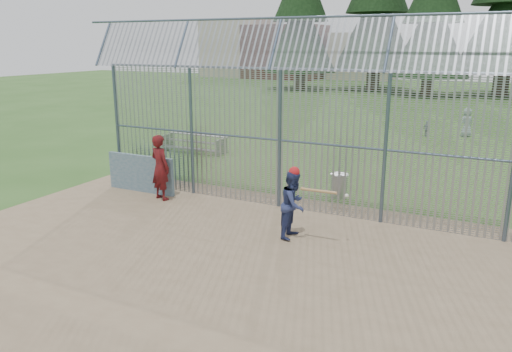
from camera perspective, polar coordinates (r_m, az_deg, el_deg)
The scene contains 12 objects.
ground at distance 11.87m, azimuth -4.38°, elevation -8.32°, with size 120.00×120.00×0.00m, color #2D511E.
dirt_infield at distance 11.48m, azimuth -5.67°, elevation -9.14°, with size 14.00×10.00×0.02m, color #756047.
dugout_wall at distance 16.47m, azimuth -13.01°, elevation 0.29°, with size 2.50×0.12×1.20m, color #38566B.
batter at distance 12.26m, azimuth 4.32°, elevation -3.26°, with size 0.82×0.64×1.68m, color navy.
onlooker at distance 15.43m, azimuth -10.89°, elevation 0.98°, with size 0.73×0.48×2.01m, color maroon.
bg_kid_standing at distance 28.00m, azimuth 22.95°, elevation 5.69°, with size 0.72×0.47×1.48m, color gray.
bg_kid_seated at distance 27.15m, azimuth 18.95°, elevation 5.11°, with size 0.49×0.20×0.83m, color slate.
batting_gear at distance 11.97m, azimuth 5.01°, elevation -0.00°, with size 1.49×0.33×0.59m.
trash_can at distance 15.80m, azimuth 9.46°, elevation -1.05°, with size 0.56×0.56×0.82m.
bleacher at distance 22.32m, azimuth -7.05°, elevation 3.81°, with size 3.00×0.95×0.72m.
backstop_fence at distance 13.52m, azimuth 9.65°, elevation 4.86°, with size 20.09×0.81×5.30m.
distant_buildings at distance 71.87m, azimuth 3.05°, elevation 14.07°, with size 26.50×10.50×8.00m.
Camera 1 is at (5.68, -9.32, 4.68)m, focal length 35.00 mm.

